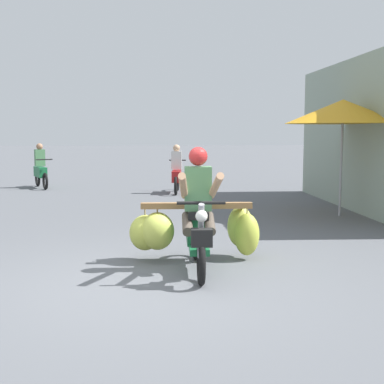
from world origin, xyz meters
The scene contains 5 objects.
ground_plane centered at (0.00, 0.00, 0.00)m, with size 120.00×120.00×0.00m, color #56595E.
motorbike_main_loaded centered at (0.59, 0.90, 0.53)m, with size 1.85×1.77×1.58m.
motorbike_distant_ahead_left centered at (-3.44, 10.72, 0.57)m, with size 0.80×1.52×1.40m.
motorbike_distant_ahead_right centered at (0.77, 8.96, 0.57)m, with size 0.50×1.62×1.40m.
market_umbrella_near_shop centered at (4.00, 4.66, 2.18)m, with size 2.38×2.38×2.43m.
Camera 1 is at (0.02, -5.86, 1.77)m, focal length 48.39 mm.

